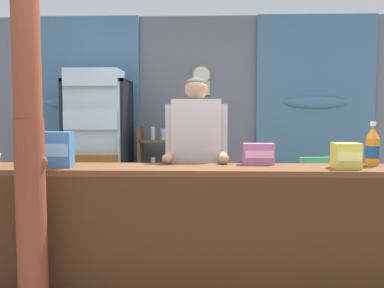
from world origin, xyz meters
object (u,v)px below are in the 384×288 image
(stall_counter, at_px, (176,218))
(soda_bottle_cola, at_px, (45,150))
(drink_fridge, at_px, (98,140))
(shopkeeper, at_px, (196,149))
(snack_box_wafer, at_px, (258,154))
(snack_box_instant_noodle, at_px, (346,156))
(soda_bottle_orange_soda, at_px, (372,147))
(snack_box_biscuit, at_px, (57,150))
(bottle_shelf_rack, at_px, (158,171))
(timber_post, at_px, (29,128))
(plastic_lawn_chair, at_px, (313,190))

(stall_counter, relative_size, soda_bottle_cola, 17.32)
(drink_fridge, relative_size, shopkeeper, 1.13)
(shopkeeper, bearing_deg, stall_counter, -104.08)
(shopkeeper, bearing_deg, snack_box_wafer, -29.51)
(drink_fridge, xyz_separation_m, shopkeeper, (1.21, -1.40, 0.01))
(soda_bottle_cola, distance_m, snack_box_instant_noodle, 2.23)
(stall_counter, bearing_deg, soda_bottle_orange_soda, 8.89)
(snack_box_biscuit, xyz_separation_m, snack_box_wafer, (1.48, 0.22, -0.05))
(snack_box_wafer, bearing_deg, stall_counter, -157.28)
(soda_bottle_orange_soda, bearing_deg, snack_box_wafer, 178.00)
(bottle_shelf_rack, bearing_deg, snack_box_instant_noodle, -51.65)
(timber_post, relative_size, drink_fridge, 1.40)
(plastic_lawn_chair, relative_size, snack_box_biscuit, 3.35)
(shopkeeper, relative_size, snack_box_biscuit, 6.25)
(drink_fridge, xyz_separation_m, bottle_shelf_rack, (0.71, 0.14, -0.40))
(timber_post, xyz_separation_m, soda_bottle_cola, (-0.10, 0.50, -0.19))
(shopkeeper, distance_m, snack_box_wafer, 0.55)
(bottle_shelf_rack, relative_size, plastic_lawn_chair, 1.34)
(timber_post, xyz_separation_m, snack_box_biscuit, (0.05, 0.34, -0.17))
(soda_bottle_cola, bearing_deg, snack_box_instant_noodle, -3.58)
(snack_box_biscuit, distance_m, snack_box_wafer, 1.49)
(snack_box_biscuit, bearing_deg, snack_box_wafer, 8.31)
(shopkeeper, xyz_separation_m, soda_bottle_cola, (-1.15, -0.33, 0.02))
(plastic_lawn_chair, xyz_separation_m, snack_box_instant_noodle, (-0.15, -1.38, 0.51))
(soda_bottle_orange_soda, height_order, snack_box_biscuit, soda_bottle_orange_soda)
(snack_box_biscuit, bearing_deg, drink_fridge, 96.41)
(drink_fridge, distance_m, bottle_shelf_rack, 0.82)
(shopkeeper, bearing_deg, soda_bottle_cola, -164.12)
(shopkeeper, bearing_deg, plastic_lawn_chair, 36.82)
(plastic_lawn_chair, xyz_separation_m, soda_bottle_cola, (-2.37, -1.24, 0.53))
(timber_post, distance_m, shopkeeper, 1.35)
(snack_box_instant_noodle, bearing_deg, soda_bottle_cola, 176.42)
(bottle_shelf_rack, bearing_deg, timber_post, -102.94)
(snack_box_instant_noodle, bearing_deg, plastic_lawn_chair, 83.82)
(snack_box_instant_noodle, height_order, snack_box_biscuit, snack_box_biscuit)
(drink_fridge, height_order, bottle_shelf_rack, drink_fridge)
(drink_fridge, bearing_deg, shopkeeper, -49.13)
(timber_post, bearing_deg, snack_box_wafer, 19.90)
(shopkeeper, height_order, snack_box_wafer, shopkeeper)
(stall_counter, distance_m, snack_box_instant_noodle, 1.29)
(snack_box_instant_noodle, bearing_deg, soda_bottle_orange_soda, 33.08)
(shopkeeper, relative_size, snack_box_instant_noodle, 8.90)
(drink_fridge, xyz_separation_m, soda_bottle_orange_soda, (2.53, -1.70, 0.06))
(soda_bottle_orange_soda, xyz_separation_m, snack_box_biscuit, (-2.32, -0.19, -0.01))
(soda_bottle_orange_soda, height_order, snack_box_wafer, soda_bottle_orange_soda)
(timber_post, height_order, shopkeeper, timber_post)
(bottle_shelf_rack, height_order, snack_box_instant_noodle, bottle_shelf_rack)
(plastic_lawn_chair, distance_m, soda_bottle_cola, 2.73)
(soda_bottle_cola, bearing_deg, shopkeeper, 15.88)
(snack_box_instant_noodle, xyz_separation_m, snack_box_biscuit, (-2.07, -0.02, 0.04))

